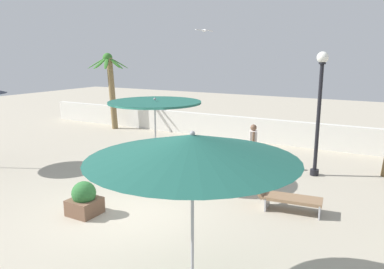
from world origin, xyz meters
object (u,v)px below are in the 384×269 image
object	(u,v)px
guest_2	(253,142)
seagull_0	(204,30)
lounge_chair_0	(283,196)
planter	(84,200)
patio_umbrella_2	(155,105)
patio_umbrella_0	(192,148)
lamp_post_0	(319,102)
palm_tree_1	(110,81)

from	to	relation	value
guest_2	seagull_0	distance (m)	8.52
lounge_chair_0	planter	size ratio (longest dim) A/B	2.28
planter	guest_2	bearing A→B (deg)	67.53
patio_umbrella_2	seagull_0	xyz separation A→B (m)	(-2.60, 8.20, 2.74)
patio_umbrella_2	guest_2	xyz separation A→B (m)	(2.26, 2.58, -1.45)
lounge_chair_0	seagull_0	bearing A→B (deg)	128.34
patio_umbrella_0	lamp_post_0	bearing A→B (deg)	87.36
palm_tree_1	lamp_post_0	size ratio (longest dim) A/B	1.00
palm_tree_1	lamp_post_0	world-z (taller)	palm_tree_1
lamp_post_0	patio_umbrella_2	bearing A→B (deg)	-145.55
lamp_post_0	planter	size ratio (longest dim) A/B	4.71
lamp_post_0	planter	world-z (taller)	lamp_post_0
patio_umbrella_0	seagull_0	bearing A→B (deg)	116.98
patio_umbrella_2	seagull_0	bearing A→B (deg)	107.63
palm_tree_1	patio_umbrella_2	bearing A→B (deg)	-40.03
patio_umbrella_0	palm_tree_1	xyz separation A→B (m)	(-10.90, 10.51, -0.01)
patio_umbrella_2	guest_2	bearing A→B (deg)	48.81
guest_2	planter	world-z (taller)	guest_2
patio_umbrella_0	seagull_0	world-z (taller)	seagull_0
lamp_post_0	planter	distance (m)	7.67
patio_umbrella_0	seagull_0	xyz separation A→B (m)	(-6.55, 12.86, 2.56)
lamp_post_0	seagull_0	xyz separation A→B (m)	(-6.90, 5.25, 2.70)
patio_umbrella_0	lounge_chair_0	size ratio (longest dim) A/B	1.63
planter	patio_umbrella_0	bearing A→B (deg)	-22.26
seagull_0	palm_tree_1	bearing A→B (deg)	-151.65
patio_umbrella_0	seagull_0	distance (m)	14.66
palm_tree_1	guest_2	world-z (taller)	palm_tree_1
patio_umbrella_2	planter	world-z (taller)	patio_umbrella_2
lounge_chair_0	guest_2	size ratio (longest dim) A/B	1.23
planter	patio_umbrella_2	bearing A→B (deg)	88.87
guest_2	seagull_0	xyz separation A→B (m)	(-4.86, 5.61, 4.18)
lamp_post_0	guest_2	bearing A→B (deg)	-169.90
guest_2	patio_umbrella_0	bearing A→B (deg)	-76.94
palm_tree_1	seagull_0	size ratio (longest dim) A/B	4.04
guest_2	lounge_chair_0	bearing A→B (deg)	-57.10
lounge_chair_0	guest_2	world-z (taller)	guest_2
patio_umbrella_0	lamp_post_0	xyz separation A→B (m)	(0.35, 7.61, -0.14)
patio_umbrella_2	seagull_0	distance (m)	9.02
palm_tree_1	lamp_post_0	xyz separation A→B (m)	(11.25, -2.90, -0.13)
patio_umbrella_0	palm_tree_1	distance (m)	15.14
palm_tree_1	patio_umbrella_0	bearing A→B (deg)	-43.96
patio_umbrella_2	lamp_post_0	bearing A→B (deg)	34.45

